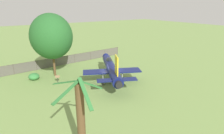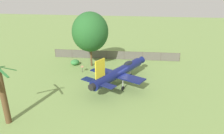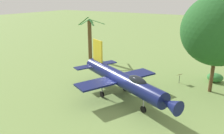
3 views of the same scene
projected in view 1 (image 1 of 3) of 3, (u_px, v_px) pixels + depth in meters
name	position (u px, v px, depth m)	size (l,w,h in m)	color
ground_plane	(111.00, 81.00, 28.39)	(200.00, 200.00, 0.00)	#75934C
display_jet	(111.00, 68.00, 28.07)	(12.52, 8.49, 5.07)	#111951
shade_tree	(51.00, 36.00, 28.79)	(7.19, 6.37, 9.90)	brown
palm_tree	(81.00, 120.00, 13.34)	(4.51, 3.67, 6.47)	brown
perimeter_fence	(66.00, 60.00, 36.28)	(1.74, 25.85, 1.76)	#4C4238
shrub_near_fence	(81.00, 56.00, 40.17)	(1.26, 1.37, 1.24)	#235B26
shrub_by_tree	(34.00, 76.00, 28.91)	(1.78, 1.60, 1.01)	#387F3D
info_plaque	(58.00, 78.00, 27.49)	(0.65, 0.72, 1.14)	#333333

